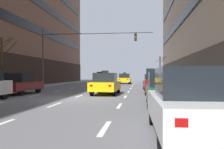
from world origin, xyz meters
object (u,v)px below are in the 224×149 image
at_px(taxi_driving_2, 106,84).
at_px(pedestrian_1, 207,85).
at_px(pedestrian_0, 171,79).
at_px(car_driving_4, 20,84).
at_px(street_tree_0, 2,61).
at_px(car_parked_0, 192,103).
at_px(car_parked_2, 156,82).
at_px(car_parked_1, 165,89).
at_px(traffic_signal_0, 77,46).
at_px(taxi_driving_0, 103,78).
at_px(taxi_driving_3, 125,79).
at_px(car_parked_3, 152,82).
at_px(street_tree_2, 160,69).

relative_size(taxi_driving_2, pedestrian_1, 2.80).
bearing_deg(pedestrian_0, car_driving_4, -136.27).
distance_m(street_tree_0, pedestrian_1, 17.67).
bearing_deg(taxi_driving_2, car_driving_4, -175.83).
distance_m(car_parked_0, street_tree_0, 19.43).
height_order(taxi_driving_2, car_parked_2, car_parked_2).
bearing_deg(car_parked_0, street_tree_0, 133.90).
bearing_deg(car_parked_1, taxi_driving_2, 121.38).
distance_m(car_parked_0, traffic_signal_0, 23.13).
bearing_deg(car_parked_2, traffic_signal_0, 136.66).
height_order(taxi_driving_0, traffic_signal_0, traffic_signal_0).
distance_m(car_driving_4, car_parked_2, 10.77).
height_order(taxi_driving_3, car_parked_0, taxi_driving_3).
bearing_deg(taxi_driving_2, car_parked_3, 56.86).
relative_size(car_parked_1, traffic_signal_0, 0.35).
bearing_deg(pedestrian_0, taxi_driving_3, 123.87).
bearing_deg(street_tree_2, street_tree_0, -125.59).
bearing_deg(traffic_signal_0, pedestrian_1, -58.15).
xyz_separation_m(taxi_driving_0, pedestrian_1, (9.03, -28.68, 0.07)).
distance_m(car_driving_4, traffic_signal_0, 10.22).
bearing_deg(street_tree_0, taxi_driving_3, 64.96).
bearing_deg(car_parked_3, car_parked_0, -90.00).
xyz_separation_m(taxi_driving_0, car_parked_1, (7.38, -27.38, -0.19)).
bearing_deg(pedestrian_0, taxi_driving_0, 139.33).
height_order(taxi_driving_0, taxi_driving_3, taxi_driving_0).
bearing_deg(car_driving_4, pedestrian_1, -30.29).
bearing_deg(car_parked_0, car_parked_3, 90.00).
relative_size(taxi_driving_0, car_parked_3, 0.98).
height_order(car_parked_0, street_tree_2, street_tree_2).
distance_m(car_parked_2, street_tree_2, 22.85).
relative_size(street_tree_2, pedestrian_1, 2.92).
bearing_deg(car_parked_1, pedestrian_1, -38.20).
xyz_separation_m(pedestrian_0, pedestrian_1, (-1.03, -20.03, 0.03)).
relative_size(taxi_driving_3, car_parked_1, 1.04).
bearing_deg(car_parked_1, car_driving_4, 151.07).
distance_m(street_tree_2, pedestrian_0, 11.07).
height_order(car_parked_1, street_tree_0, street_tree_0).
xyz_separation_m(taxi_driving_3, street_tree_2, (6.05, 1.30, 1.73)).
bearing_deg(street_tree_2, taxi_driving_2, -104.85).
bearing_deg(traffic_signal_0, taxi_driving_0, 84.94).
bearing_deg(street_tree_0, street_tree_2, 54.41).
bearing_deg(taxi_driving_2, street_tree_0, 171.69).
height_order(car_parked_3, traffic_signal_0, traffic_signal_0).
xyz_separation_m(car_parked_0, car_parked_2, (-0.00, 13.13, 0.16)).
relative_size(taxi_driving_3, street_tree_0, 0.96).
bearing_deg(traffic_signal_0, car_parked_3, -16.96).
bearing_deg(street_tree_0, taxi_driving_2, -8.31).
bearing_deg(taxi_driving_0, car_parked_1, -74.91).
xyz_separation_m(taxi_driving_0, pedestrian_0, (10.06, -8.64, 0.04)).
xyz_separation_m(taxi_driving_2, car_driving_4, (-6.80, -0.50, -0.01)).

